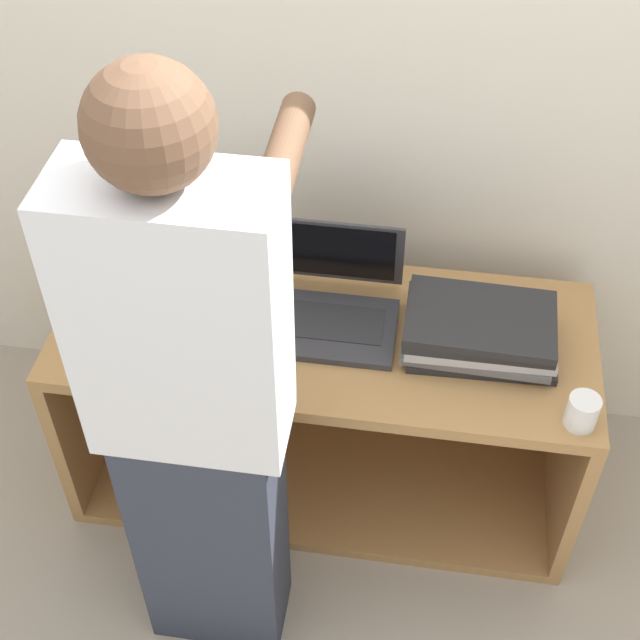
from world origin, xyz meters
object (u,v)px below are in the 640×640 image
laptop_stack_right (480,330)px  laptop_stack_left (177,305)px  laptop_open (328,302)px  person (195,416)px  mug (582,412)px

laptop_stack_right → laptop_stack_left: bearing=-179.9°
laptop_open → laptop_stack_right: laptop_open is taller
laptop_open → laptop_stack_right: 0.40m
laptop_stack_right → person: size_ratio=0.24×
laptop_stack_right → mug: (0.24, -0.22, -0.01)m
mug → laptop_stack_left: bearing=168.1°
laptop_open → laptop_stack_right: (0.40, -0.05, 0.00)m
laptop_open → person: 0.60m
laptop_open → laptop_stack_left: bearing=-172.3°
person → mug: (0.85, 0.27, -0.16)m
laptop_stack_left → laptop_stack_right: (0.79, 0.00, 0.02)m
laptop_stack_left → mug: (1.04, -0.22, 0.01)m
person → laptop_stack_right: bearing=39.1°
laptop_open → mug: bearing=-23.0°
laptop_stack_left → person: 0.55m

